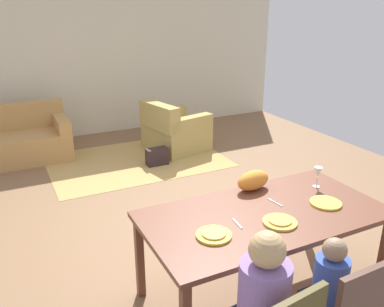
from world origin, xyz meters
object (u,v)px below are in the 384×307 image
at_px(person_child, 323,302).
at_px(plate_near_man, 214,235).
at_px(cat, 253,180).
at_px(couch, 14,141).
at_px(plate_near_child, 280,222).
at_px(handbag, 157,157).
at_px(armchair, 174,131).
at_px(plate_near_woman, 326,203).
at_px(wine_glass, 318,173).
at_px(dining_table, 264,220).

bearing_deg(person_child, plate_near_man, 132.92).
distance_m(cat, couch, 4.23).
height_order(plate_near_man, person_child, person_child).
height_order(plate_near_man, plate_near_child, same).
height_order(plate_near_child, handbag, plate_near_child).
xyz_separation_m(person_child, armchair, (0.80, 4.22, -0.11)).
relative_size(plate_near_child, cat, 0.78).
height_order(plate_near_woman, wine_glass, wine_glass).
bearing_deg(plate_near_child, plate_near_woman, 8.78).
distance_m(plate_near_man, wine_glass, 1.24).
bearing_deg(plate_near_child, person_child, -90.08).
distance_m(plate_near_child, couch, 4.69).
relative_size(plate_near_woman, couch, 0.16).
bearing_deg(wine_glass, handbag, 97.37).
height_order(plate_near_woman, couch, couch).
height_order(plate_near_child, cat, cat).
height_order(plate_near_man, cat, cat).
bearing_deg(dining_table, plate_near_woman, -10.92).
bearing_deg(plate_near_woman, couch, 115.89).
height_order(plate_near_child, armchair, armchair).
distance_m(plate_near_woman, handbag, 3.23).
bearing_deg(plate_near_child, dining_table, 90.00).
relative_size(dining_table, plate_near_child, 7.54).
xyz_separation_m(dining_table, handbag, (0.31, 3.06, -0.56)).
xyz_separation_m(plate_near_man, handbag, (0.82, 3.18, -0.64)).
distance_m(cat, armchair, 3.27).
xyz_separation_m(cat, armchair, (0.65, 3.16, -0.53)).
bearing_deg(plate_near_woman, person_child, -131.99).
height_order(dining_table, plate_near_child, plate_near_child).
distance_m(plate_near_woman, person_child, 0.85).
bearing_deg(dining_table, cat, 68.79).
relative_size(cat, armchair, 0.31).
distance_m(plate_near_child, person_child, 0.60).
distance_m(plate_near_child, plate_near_woman, 0.52).
relative_size(plate_near_woman, person_child, 0.27).
xyz_separation_m(plate_near_woman, person_child, (-0.52, -0.58, -0.34)).
height_order(wine_glass, armchair, wine_glass).
height_order(dining_table, handbag, dining_table).
bearing_deg(plate_near_child, couch, 109.72).
distance_m(plate_near_child, handbag, 3.31).
relative_size(armchair, handbag, 3.21).
xyz_separation_m(wine_glass, armchair, (0.13, 3.36, -0.57)).
height_order(person_child, couch, person_child).
relative_size(person_child, couch, 0.57).
bearing_deg(plate_near_woman, wine_glass, 60.23).
bearing_deg(plate_near_child, handbag, 84.59).
bearing_deg(handbag, plate_near_man, -104.56).
bearing_deg(wine_glass, plate_near_woman, -119.77).
xyz_separation_m(plate_near_child, wine_glass, (0.68, 0.36, 0.12)).
relative_size(dining_table, couch, 1.17).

